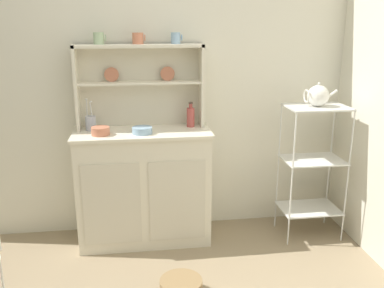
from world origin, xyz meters
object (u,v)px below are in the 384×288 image
Objects in this scene: hutch_shelf_unit at (140,79)px; floor_basket at (181,288)px; bakers_rack at (313,158)px; hutch_cabinet at (144,185)px; porcelain_teapot at (318,96)px; bowl_mixing_large at (100,131)px; utensil_jar at (91,123)px; jam_bottle at (191,117)px; cup_sage_0 at (99,38)px.

floor_basket is at bearing -78.12° from hutch_shelf_unit.
bakers_rack is at bearing -10.88° from hutch_shelf_unit.
porcelain_teapot is at bearing -4.09° from hutch_cabinet.
utensil_jar reaches higher than bowl_mixing_large.
bakers_rack reaches higher than hutch_cabinet.
jam_bottle is (0.69, 0.16, 0.05)m from bowl_mixing_large.
bakers_rack reaches higher than floor_basket.
hutch_shelf_unit reaches higher than porcelain_teapot.
cup_sage_0 reaches higher than porcelain_teapot.
utensil_jar is (-1.73, 0.17, 0.31)m from bakers_rack.
utensil_jar is at bearing -155.20° from cup_sage_0.
bowl_mixing_large is 0.17m from utensil_jar.
porcelain_teapot reaches higher than floor_basket.
bowl_mixing_large is 0.53× the size of porcelain_teapot.
cup_sage_0 is at bearing 172.39° from porcelain_teapot.
porcelain_teapot reaches higher than hutch_cabinet.
jam_bottle is (-0.96, 0.18, 0.33)m from bakers_rack.
jam_bottle reaches higher than floor_basket.
bakers_rack is 1.47m from floor_basket.
hutch_cabinet is 4.26× the size of utensil_jar.
porcelain_teapot is at bearing 31.52° from floor_basket.
bakers_rack is at bearing 0.00° from porcelain_teapot.
cup_sage_0 reaches higher than hutch_cabinet.
jam_bottle is at bearing 13.02° from bowl_mixing_large.
jam_bottle reaches higher than hutch_cabinet.
jam_bottle is 0.77m from utensil_jar.
hutch_cabinet is 3.79× the size of floor_basket.
hutch_shelf_unit reaches higher than jam_bottle.
bowl_mixing_large is at bearing -166.98° from jam_bottle.
floor_basket is at bearing -75.78° from hutch_cabinet.
utensil_jar is 1.75m from porcelain_teapot.
bowl_mixing_large is at bearing -94.42° from cup_sage_0.
hutch_shelf_unit is at bearing 169.11° from porcelain_teapot.
floor_basket is at bearing -148.52° from bakers_rack.
hutch_shelf_unit is 1.38m from porcelain_teapot.
hutch_cabinet is 11.49× the size of cup_sage_0.
cup_sage_0 is at bearing 24.80° from utensil_jar.
jam_bottle is at bearing -3.05° from cup_sage_0.
hutch_shelf_unit is 0.49m from jam_bottle.
utensil_jar is 0.96× the size of porcelain_teapot.
jam_bottle is at bearing 0.64° from utensil_jar.
bowl_mixing_large reaches higher than hutch_cabinet.
cup_sage_0 is 0.63m from utensil_jar.
bowl_mixing_large is 1.67m from porcelain_teapot.
utensil_jar is at bearing -179.36° from jam_bottle.
cup_sage_0 is (-0.29, -0.04, 0.31)m from hutch_shelf_unit.
porcelain_teapot reaches higher than bakers_rack.
porcelain_teapot is (1.14, 0.70, 1.11)m from floor_basket.
porcelain_teapot is at bearing -7.61° from cup_sage_0.
hutch_shelf_unit is at bearing 101.88° from floor_basket.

